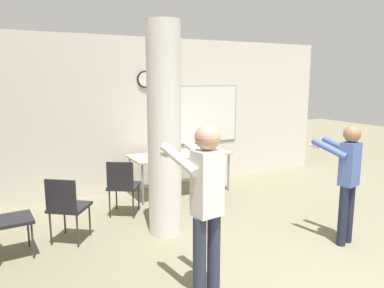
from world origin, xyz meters
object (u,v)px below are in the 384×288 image
object	(u,v)px
chair_table_left	(123,183)
bottle_on_table	(167,151)
chair_by_left_wall	(5,216)
person_playing_front	(205,200)
person_playing_side	(347,175)
chair_near_pillar	(67,204)
folding_table	(180,156)

from	to	relation	value
chair_table_left	bottle_on_table	bearing A→B (deg)	27.71
chair_by_left_wall	person_playing_front	bearing A→B (deg)	-48.56
bottle_on_table	person_playing_side	xyz separation A→B (m)	(1.20, -2.76, 0.07)
chair_by_left_wall	person_playing_side	xyz separation A→B (m)	(3.79, -1.60, 0.38)
chair_table_left	person_playing_front	xyz separation A→B (m)	(-0.01, -2.48, 0.49)
bottle_on_table	person_playing_front	distance (m)	3.15
bottle_on_table	chair_near_pillar	distance (m)	2.20
person_playing_front	person_playing_side	xyz separation A→B (m)	(2.18, 0.23, -0.10)
chair_table_left	chair_near_pillar	bearing A→B (deg)	-147.89
folding_table	bottle_on_table	xyz separation A→B (m)	(-0.30, -0.09, 0.14)
folding_table	chair_by_left_wall	distance (m)	3.16
folding_table	bottle_on_table	world-z (taller)	bottle_on_table
person_playing_front	person_playing_side	bearing A→B (deg)	6.05
chair_table_left	person_playing_front	bearing A→B (deg)	-90.17
folding_table	chair_table_left	bearing A→B (deg)	-154.68
folding_table	person_playing_side	xyz separation A→B (m)	(0.90, -2.85, 0.21)
bottle_on_table	chair_near_pillar	world-z (taller)	bottle_on_table
folding_table	person_playing_side	distance (m)	3.00
person_playing_side	chair_table_left	bearing A→B (deg)	134.00
chair_near_pillar	chair_by_left_wall	world-z (taller)	same
person_playing_front	bottle_on_table	bearing A→B (deg)	71.86
chair_near_pillar	person_playing_side	size ratio (longest dim) A/B	0.57
chair_near_pillar	person_playing_front	bearing A→B (deg)	-64.38
folding_table	person_playing_side	size ratio (longest dim) A/B	1.19
chair_by_left_wall	person_playing_side	world-z (taller)	person_playing_side
chair_table_left	person_playing_side	distance (m)	3.15
folding_table	chair_by_left_wall	bearing A→B (deg)	-156.63
person_playing_side	bottle_on_table	bearing A→B (deg)	113.49
chair_table_left	person_playing_front	world-z (taller)	person_playing_front
chair_near_pillar	person_playing_side	bearing A→B (deg)	-28.40
chair_by_left_wall	person_playing_side	size ratio (longest dim) A/B	0.57
folding_table	chair_near_pillar	size ratio (longest dim) A/B	2.08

